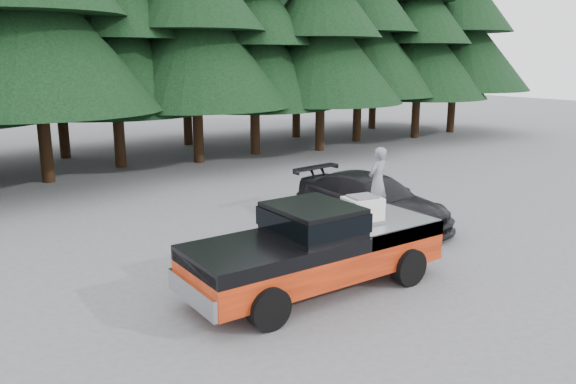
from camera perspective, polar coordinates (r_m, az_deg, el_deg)
ground at (r=12.11m, az=-3.30°, el=-10.63°), size 120.00×120.00×0.00m
pickup_truck at (r=12.26m, az=2.85°, el=-6.96°), size 6.00×2.04×1.33m
truck_cab at (r=11.90m, az=2.52°, el=-2.72°), size 1.66×1.90×0.59m
air_compressor at (r=12.74m, az=7.57°, el=-1.84°), size 0.88×0.77×0.54m
man_on_bed at (r=13.31m, az=9.09°, el=1.11°), size 0.66×0.52×1.60m
parked_car at (r=17.07m, az=8.51°, el=-0.84°), size 2.69×5.43×1.52m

